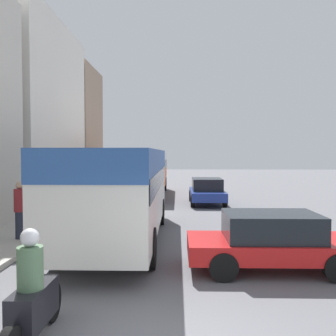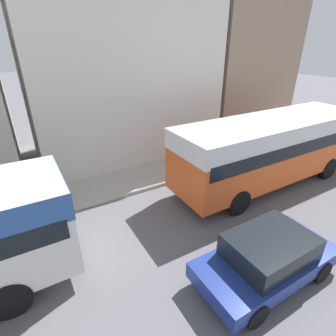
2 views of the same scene
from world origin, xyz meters
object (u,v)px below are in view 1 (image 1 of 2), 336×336
Objects in this scene: bus_lead at (121,182)px; bus_following at (146,166)px; motorcycle_behind_lead at (32,300)px; car_crossing at (207,191)px; pedestrian_walking_away at (20,209)px; car_far_curb at (271,240)px.

bus_following is (-0.33, 13.09, 0.05)m from bus_lead.
motorcycle_behind_lead is 15.69m from car_crossing.
bus_following is at bearing 78.51° from pedestrian_walking_away.
pedestrian_walking_away is at bearing -173.32° from bus_lead.
car_crossing is at bearing 68.85° from bus_lead.
bus_lead is 3.20m from pedestrian_walking_away.
car_crossing is 2.25× the size of pedestrian_walking_away.
motorcycle_behind_lead reaches higher than car_far_curb.
pedestrian_walking_away is at bearing 70.91° from car_far_curb.
pedestrian_walking_away is (-2.73, -13.45, -0.87)m from bus_following.
bus_following is 4.08× the size of motorcycle_behind_lead.
motorcycle_behind_lead is 1.27× the size of pedestrian_walking_away.
car_crossing reaches higher than car_far_curb.
pedestrian_walking_away reaches higher than car_crossing.
bus_lead is 5.03m from car_far_curb.
motorcycle_behind_lead is 5.64m from car_far_curb.
bus_lead is 2.29× the size of car_crossing.
bus_following reaches higher than bus_lead.
car_crossing is 11.21m from pedestrian_walking_away.
pedestrian_walking_away is (-3.07, -0.36, -0.82)m from bus_lead.
pedestrian_walking_away is at bearing -101.49° from bus_following.
motorcycle_behind_lead is 6.73m from pedestrian_walking_away.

